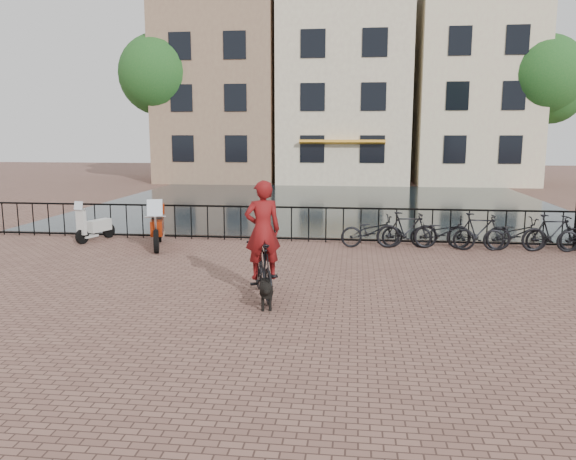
# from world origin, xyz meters

# --- Properties ---
(ground) EXTENTS (100.00, 100.00, 0.00)m
(ground) POSITION_xyz_m (0.00, 0.00, 0.00)
(ground) COLOR brown
(ground) RESTS_ON ground
(canal_water) EXTENTS (20.00, 20.00, 0.00)m
(canal_water) POSITION_xyz_m (0.00, 17.30, 0.00)
(canal_water) COLOR black
(canal_water) RESTS_ON ground
(railing) EXTENTS (20.00, 0.05, 1.02)m
(railing) POSITION_xyz_m (0.00, 8.00, 0.50)
(railing) COLOR black
(railing) RESTS_ON ground
(canal_house_left) EXTENTS (7.50, 9.00, 12.80)m
(canal_house_left) POSITION_xyz_m (-7.50, 30.00, 6.40)
(canal_house_left) COLOR #82604C
(canal_house_left) RESTS_ON ground
(canal_house_mid) EXTENTS (8.00, 9.50, 11.80)m
(canal_house_mid) POSITION_xyz_m (0.50, 30.00, 5.90)
(canal_house_mid) COLOR #C1AF92
(canal_house_mid) RESTS_ON ground
(canal_house_right) EXTENTS (7.00, 9.00, 13.30)m
(canal_house_right) POSITION_xyz_m (8.50, 30.00, 6.65)
(canal_house_right) COLOR beige
(canal_house_right) RESTS_ON ground
(tree_far_left) EXTENTS (5.04, 5.04, 9.27)m
(tree_far_left) POSITION_xyz_m (-11.00, 27.00, 6.73)
(tree_far_left) COLOR black
(tree_far_left) RESTS_ON ground
(tree_far_right) EXTENTS (4.76, 4.76, 8.76)m
(tree_far_right) POSITION_xyz_m (12.00, 27.00, 6.35)
(tree_far_right) COLOR black
(tree_far_right) RESTS_ON ground
(cyclist) EXTENTS (1.14, 1.99, 2.63)m
(cyclist) POSITION_xyz_m (-0.40, 2.32, 1.00)
(cyclist) COLOR black
(cyclist) RESTS_ON ground
(dog) EXTENTS (0.43, 0.90, 0.59)m
(dog) POSITION_xyz_m (-0.23, 1.65, 0.29)
(dog) COLOR black
(dog) RESTS_ON ground
(motorcycle) EXTENTS (1.07, 2.10, 1.46)m
(motorcycle) POSITION_xyz_m (-4.07, 6.70, 0.73)
(motorcycle) COLOR maroon
(motorcycle) RESTS_ON ground
(scooter) EXTENTS (0.80, 1.40, 1.25)m
(scooter) POSITION_xyz_m (-6.20, 7.39, 0.63)
(scooter) COLOR beige
(scooter) RESTS_ON ground
(parked_bike_0) EXTENTS (1.79, 0.85, 0.90)m
(parked_bike_0) POSITION_xyz_m (1.80, 7.40, 0.45)
(parked_bike_0) COLOR black
(parked_bike_0) RESTS_ON ground
(parked_bike_1) EXTENTS (1.69, 0.59, 1.00)m
(parked_bike_1) POSITION_xyz_m (2.75, 7.40, 0.50)
(parked_bike_1) COLOR black
(parked_bike_1) RESTS_ON ground
(parked_bike_2) EXTENTS (1.79, 0.88, 0.90)m
(parked_bike_2) POSITION_xyz_m (3.70, 7.40, 0.45)
(parked_bike_2) COLOR black
(parked_bike_2) RESTS_ON ground
(parked_bike_3) EXTENTS (1.70, 0.61, 1.00)m
(parked_bike_3) POSITION_xyz_m (4.65, 7.40, 0.50)
(parked_bike_3) COLOR black
(parked_bike_3) RESTS_ON ground
(parked_bike_4) EXTENTS (1.77, 0.78, 0.90)m
(parked_bike_4) POSITION_xyz_m (5.60, 7.40, 0.45)
(parked_bike_4) COLOR black
(parked_bike_4) RESTS_ON ground
(parked_bike_5) EXTENTS (1.72, 0.72, 1.00)m
(parked_bike_5) POSITION_xyz_m (6.55, 7.40, 0.50)
(parked_bike_5) COLOR black
(parked_bike_5) RESTS_ON ground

